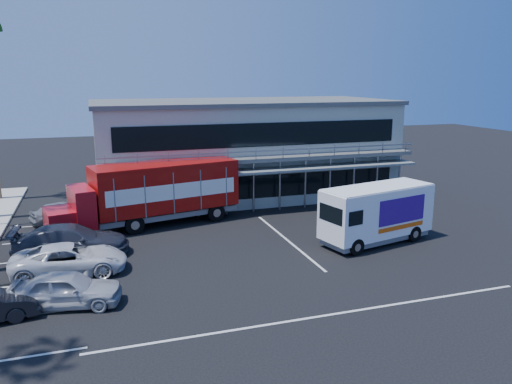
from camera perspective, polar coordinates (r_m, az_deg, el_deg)
name	(u,v)px	position (r m, az deg, el deg)	size (l,w,h in m)	color
ground	(272,262)	(25.12, 1.86, -8.04)	(120.00, 120.00, 0.00)	black
building	(243,148)	(38.94, -1.46, 5.09)	(22.40, 12.00, 7.30)	#9CA294
red_truck	(153,192)	(31.29, -11.65, 0.02)	(11.79, 5.05, 3.87)	#B10E15
white_van	(377,213)	(28.31, 13.62, -2.36)	(6.89, 3.67, 3.20)	white
parked_car_a	(67,289)	(21.71, -20.84, -10.32)	(1.73, 4.30, 1.46)	#B1B2B8
parked_car_c	(70,259)	(25.01, -20.52, -7.23)	(2.39, 5.18, 1.44)	silver
parked_car_d	(71,241)	(27.31, -20.37, -5.27)	(2.33, 5.73, 1.66)	#2B2E3A
parked_car_e	(63,212)	(33.93, -21.15, -2.11)	(1.61, 4.00, 1.36)	gray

